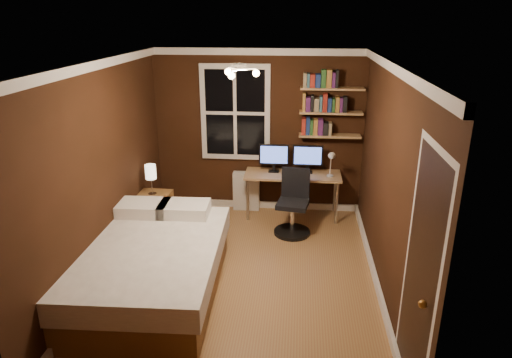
# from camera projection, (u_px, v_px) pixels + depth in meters

# --- Properties ---
(floor) EXTENTS (4.20, 4.20, 0.00)m
(floor) POSITION_uv_depth(u_px,v_px,m) (242.00, 275.00, 5.49)
(floor) COLOR brown
(floor) RESTS_ON ground
(wall_back) EXTENTS (3.20, 0.04, 2.50)m
(wall_back) POSITION_uv_depth(u_px,v_px,m) (258.00, 132.00, 7.02)
(wall_back) COLOR black
(wall_back) RESTS_ON ground
(wall_left) EXTENTS (0.04, 4.20, 2.50)m
(wall_left) POSITION_uv_depth(u_px,v_px,m) (102.00, 173.00, 5.20)
(wall_left) COLOR black
(wall_left) RESTS_ON ground
(wall_right) EXTENTS (0.04, 4.20, 2.50)m
(wall_right) POSITION_uv_depth(u_px,v_px,m) (388.00, 183.00, 4.91)
(wall_right) COLOR black
(wall_right) RESTS_ON ground
(ceiling) EXTENTS (3.20, 4.20, 0.02)m
(ceiling) POSITION_uv_depth(u_px,v_px,m) (240.00, 62.00, 4.63)
(ceiling) COLOR white
(ceiling) RESTS_ON wall_back
(window) EXTENTS (1.06, 0.06, 1.46)m
(window) POSITION_uv_depth(u_px,v_px,m) (235.00, 113.00, 6.92)
(window) COLOR silver
(window) RESTS_ON wall_back
(door) EXTENTS (0.03, 0.82, 2.05)m
(door) POSITION_uv_depth(u_px,v_px,m) (419.00, 279.00, 3.54)
(door) COLOR black
(door) RESTS_ON ground
(door_knob) EXTENTS (0.06, 0.06, 0.06)m
(door_knob) POSITION_uv_depth(u_px,v_px,m) (423.00, 304.00, 3.27)
(door_knob) COLOR #C28638
(door_knob) RESTS_ON door
(ceiling_fixture) EXTENTS (0.44, 0.44, 0.18)m
(ceiling_fixture) POSITION_uv_depth(u_px,v_px,m) (239.00, 73.00, 4.57)
(ceiling_fixture) COLOR beige
(ceiling_fixture) RESTS_ON ceiling
(bookshelf_lower) EXTENTS (0.92, 0.22, 0.03)m
(bookshelf_lower) POSITION_uv_depth(u_px,v_px,m) (330.00, 136.00, 6.81)
(bookshelf_lower) COLOR tan
(bookshelf_lower) RESTS_ON wall_back
(books_row_lower) EXTENTS (0.42, 0.16, 0.23)m
(books_row_lower) POSITION_uv_depth(u_px,v_px,m) (330.00, 127.00, 6.77)
(books_row_lower) COLOR maroon
(books_row_lower) RESTS_ON bookshelf_lower
(bookshelf_middle) EXTENTS (0.92, 0.22, 0.03)m
(bookshelf_middle) POSITION_uv_depth(u_px,v_px,m) (331.00, 112.00, 6.69)
(bookshelf_middle) COLOR tan
(bookshelf_middle) RESTS_ON wall_back
(books_row_middle) EXTENTS (0.66, 0.16, 0.23)m
(books_row_middle) POSITION_uv_depth(u_px,v_px,m) (331.00, 104.00, 6.65)
(books_row_middle) COLOR navy
(books_row_middle) RESTS_ON bookshelf_middle
(bookshelf_upper) EXTENTS (0.92, 0.22, 0.03)m
(bookshelf_upper) POSITION_uv_depth(u_px,v_px,m) (332.00, 88.00, 6.57)
(bookshelf_upper) COLOR tan
(bookshelf_upper) RESTS_ON wall_back
(books_row_upper) EXTENTS (0.48, 0.16, 0.23)m
(books_row_upper) POSITION_uv_depth(u_px,v_px,m) (333.00, 79.00, 6.53)
(books_row_upper) COLOR #295A26
(books_row_upper) RESTS_ON bookshelf_upper
(bed) EXTENTS (1.66, 2.25, 0.75)m
(bed) POSITION_uv_depth(u_px,v_px,m) (148.00, 266.00, 5.07)
(bed) COLOR brown
(bed) RESTS_ON ground
(nightstand) EXTENTS (0.48, 0.48, 0.58)m
(nightstand) POSITION_uv_depth(u_px,v_px,m) (154.00, 213.00, 6.48)
(nightstand) COLOR brown
(nightstand) RESTS_ON ground
(bedside_lamp) EXTENTS (0.15, 0.15, 0.44)m
(bedside_lamp) POSITION_uv_depth(u_px,v_px,m) (151.00, 180.00, 6.31)
(bedside_lamp) COLOR #F8EDCE
(bedside_lamp) RESTS_ON nightstand
(radiator) EXTENTS (0.41, 0.15, 0.62)m
(radiator) POSITION_uv_depth(u_px,v_px,m) (246.00, 191.00, 7.26)
(radiator) COLOR silver
(radiator) RESTS_ON ground
(desk) EXTENTS (1.45, 0.54, 0.69)m
(desk) POSITION_uv_depth(u_px,v_px,m) (293.00, 178.00, 6.91)
(desk) COLOR tan
(desk) RESTS_ON ground
(monitor_left) EXTENTS (0.46, 0.12, 0.43)m
(monitor_left) POSITION_uv_depth(u_px,v_px,m) (274.00, 158.00, 6.91)
(monitor_left) COLOR black
(monitor_left) RESTS_ON desk
(monitor_right) EXTENTS (0.46, 0.12, 0.43)m
(monitor_right) POSITION_uv_depth(u_px,v_px,m) (308.00, 159.00, 6.87)
(monitor_right) COLOR black
(monitor_right) RESTS_ON desk
(desk_lamp) EXTENTS (0.14, 0.32, 0.44)m
(desk_lamp) POSITION_uv_depth(u_px,v_px,m) (331.00, 164.00, 6.63)
(desk_lamp) COLOR silver
(desk_lamp) RESTS_ON desk
(office_chair) EXTENTS (0.51, 0.51, 0.93)m
(office_chair) POSITION_uv_depth(u_px,v_px,m) (293.00, 210.00, 6.45)
(office_chair) COLOR black
(office_chair) RESTS_ON ground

